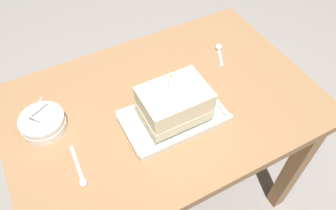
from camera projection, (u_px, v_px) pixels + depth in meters
ground_plane at (165, 193)px, 1.70m from camera, size 8.00×8.00×0.00m
dining_table at (164, 122)px, 1.22m from camera, size 1.09×0.72×0.74m
foil_tray at (173, 118)px, 1.08m from camera, size 0.34×0.20×0.02m
birthday_cake at (173, 104)px, 1.03m from camera, size 0.21×0.15×0.16m
bowl_stack at (43, 123)px, 1.05m from camera, size 0.15×0.15×0.11m
serving_spoon_near_tray at (219, 49)px, 1.31m from camera, size 0.07×0.12×0.01m
serving_spoon_by_bowls at (81, 175)px, 0.95m from camera, size 0.02×0.15×0.01m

